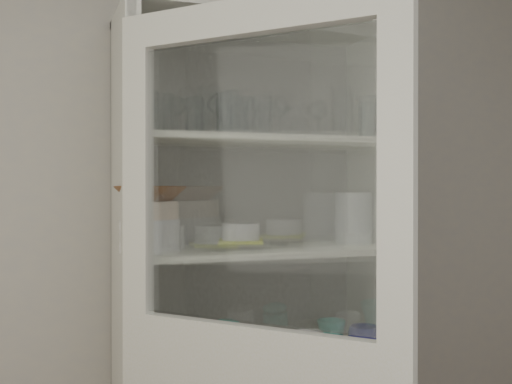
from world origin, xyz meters
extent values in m
cube|color=#B9B2A3|center=(0.00, 1.50, 1.30)|extent=(3.60, 0.02, 2.60)
cube|color=beige|center=(-0.28, 1.27, 1.05)|extent=(0.03, 0.45, 2.10)
cube|color=beige|center=(0.68, 1.27, 1.05)|extent=(0.03, 0.45, 2.10)
cube|color=#666158|center=(0.20, 1.49, 1.05)|extent=(1.00, 0.03, 2.10)
cube|color=beige|center=(0.20, 1.27, 2.08)|extent=(1.00, 0.45, 0.03)
cube|color=white|center=(0.20, 1.26, 0.85)|extent=(0.94, 0.42, 0.02)
cube|color=white|center=(0.20, 1.26, 1.25)|extent=(0.94, 0.42, 0.02)
cube|color=white|center=(0.20, 1.26, 1.65)|extent=(0.94, 0.42, 0.02)
cube|color=beige|center=(-0.01, 0.71, 1.95)|extent=(0.62, 0.71, 0.10)
cube|color=beige|center=(-0.27, 1.02, 1.50)|extent=(0.09, 0.09, 0.80)
cube|color=beige|center=(0.26, 0.40, 1.50)|extent=(0.09, 0.09, 0.80)
cube|color=silver|center=(-0.01, 0.71, 1.50)|extent=(0.48, 0.55, 0.78)
cylinder|color=silver|center=(-0.16, 1.15, 1.72)|extent=(0.07, 0.07, 0.13)
cylinder|color=silver|center=(0.05, 1.15, 1.73)|extent=(0.09, 0.09, 0.14)
cylinder|color=silver|center=(0.06, 1.15, 1.74)|extent=(0.08, 0.08, 0.15)
cylinder|color=silver|center=(0.12, 1.16, 1.73)|extent=(0.07, 0.07, 0.13)
cylinder|color=silver|center=(0.17, 1.14, 1.73)|extent=(0.08, 0.08, 0.14)
cylinder|color=silver|center=(0.59, 1.14, 1.74)|extent=(0.10, 0.10, 0.15)
cylinder|color=silver|center=(0.60, 1.16, 1.73)|extent=(0.07, 0.07, 0.13)
cylinder|color=silver|center=(-0.20, 1.25, 1.74)|extent=(0.09, 0.09, 0.15)
cylinder|color=silver|center=(-0.17, 1.29, 1.73)|extent=(0.08, 0.08, 0.14)
cylinder|color=silver|center=(-0.04, 1.24, 1.73)|extent=(0.08, 0.08, 0.13)
cylinder|color=silver|center=(0.14, 1.29, 1.73)|extent=(0.09, 0.09, 0.14)
cylinder|color=silver|center=(0.18, 1.26, 1.73)|extent=(0.07, 0.07, 0.14)
cylinder|color=white|center=(-0.20, 1.22, 1.32)|extent=(0.21, 0.21, 0.11)
cylinder|color=white|center=(-0.15, 1.36, 1.30)|extent=(0.21, 0.21, 0.08)
cylinder|color=#F9DDC2|center=(-0.20, 1.22, 1.40)|extent=(0.23, 0.23, 0.06)
imported|color=brown|center=(-0.20, 1.22, 1.46)|extent=(0.28, 0.28, 0.05)
cylinder|color=silver|center=(0.14, 1.26, 1.27)|extent=(0.43, 0.43, 0.02)
cube|color=yellow|center=(0.14, 1.26, 1.29)|extent=(0.20, 0.20, 0.01)
cylinder|color=white|center=(0.14, 1.26, 1.32)|extent=(0.17, 0.17, 0.06)
cylinder|color=silver|center=(0.61, 1.29, 1.36)|extent=(0.14, 0.14, 0.20)
imported|color=navy|center=(0.61, 1.21, 0.91)|extent=(0.16, 0.16, 0.09)
imported|color=teal|center=(0.52, 1.31, 0.91)|extent=(0.14, 0.14, 0.10)
imported|color=white|center=(0.37, 1.17, 0.91)|extent=(0.12, 0.12, 0.10)
cylinder|color=teal|center=(0.09, 1.30, 0.91)|extent=(0.10, 0.10, 0.10)
ellipsoid|color=teal|center=(0.09, 1.30, 0.97)|extent=(0.10, 0.10, 0.02)
cylinder|color=#AEAEAE|center=(0.10, 1.18, 0.88)|extent=(0.11, 0.11, 0.04)
cylinder|color=white|center=(-0.04, 1.31, 0.92)|extent=(0.11, 0.11, 0.12)
camera|label=1|loc=(-0.57, -0.95, 1.48)|focal=45.00mm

